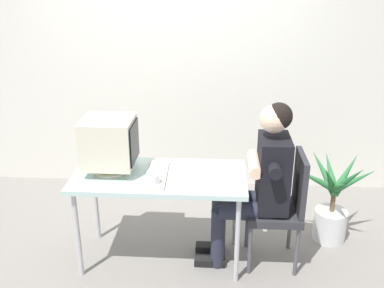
{
  "coord_description": "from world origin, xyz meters",
  "views": [
    {
      "loc": [
        0.42,
        -2.91,
        2.15
      ],
      "look_at": [
        0.24,
        0.0,
        0.99
      ],
      "focal_mm": 40.9,
      "sensor_mm": 36.0,
      "label": 1
    }
  ],
  "objects": [
    {
      "name": "wall_back",
      "position": [
        0.3,
        1.4,
        1.5
      ],
      "size": [
        8.0,
        0.1,
        3.0
      ],
      "primitive_type": "cube",
      "color": "silver",
      "rests_on": "ground_plane"
    },
    {
      "name": "office_chair",
      "position": [
        0.92,
        0.02,
        0.51
      ],
      "size": [
        0.41,
        0.41,
        0.91
      ],
      "color": "#4C4C51",
      "rests_on": "ground_plane"
    },
    {
      "name": "desk",
      "position": [
        0.0,
        0.0,
        0.68
      ],
      "size": [
        1.28,
        0.61,
        0.74
      ],
      "color": "#B7B7BC",
      "rests_on": "ground_plane"
    },
    {
      "name": "keyboard",
      "position": [
        -0.02,
        -0.03,
        0.75
      ],
      "size": [
        0.17,
        0.48,
        0.03
      ],
      "color": "beige",
      "rests_on": "desk"
    },
    {
      "name": "person_seated",
      "position": [
        0.74,
        0.02,
        0.71
      ],
      "size": [
        0.68,
        0.55,
        1.3
      ],
      "color": "black",
      "rests_on": "ground_plane"
    },
    {
      "name": "crt_monitor",
      "position": [
        -0.37,
        0.03,
        0.97
      ],
      "size": [
        0.38,
        0.35,
        0.42
      ],
      "color": "beige",
      "rests_on": "desk"
    },
    {
      "name": "potted_plant",
      "position": [
        1.39,
        0.36,
        0.36
      ],
      "size": [
        0.71,
        0.67,
        0.79
      ],
      "color": "silver",
      "rests_on": "ground_plane"
    },
    {
      "name": "desk_mug",
      "position": [
        -0.02,
        -0.2,
        0.79
      ],
      "size": [
        0.09,
        0.1,
        0.1
      ],
      "color": "white",
      "rests_on": "desk"
    },
    {
      "name": "ground_plane",
      "position": [
        0.0,
        0.0,
        0.0
      ],
      "size": [
        12.0,
        12.0,
        0.0
      ],
      "primitive_type": "plane",
      "color": "gray"
    }
  ]
}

